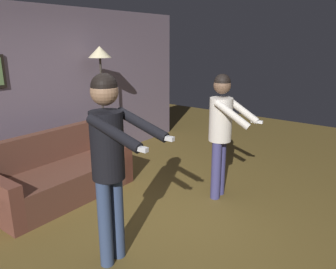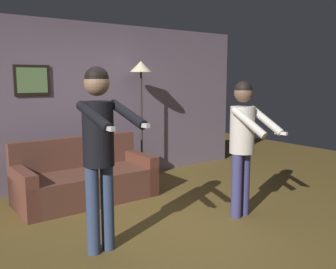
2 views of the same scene
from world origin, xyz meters
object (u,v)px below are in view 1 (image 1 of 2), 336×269
object	(u,v)px
person_standing_left	(109,152)
torchiere_lamp	(100,65)
person_standing_right	(222,125)
couch	(61,177)

from	to	relation	value
person_standing_left	torchiere_lamp	bearing A→B (deg)	49.48
torchiere_lamp	person_standing_left	world-z (taller)	torchiere_lamp
person_standing_right	torchiere_lamp	bearing A→B (deg)	92.08
torchiere_lamp	person_standing_right	xyz separation A→B (m)	(0.08, -2.21, -0.69)
person_standing_left	person_standing_right	xyz separation A→B (m)	(1.85, -0.13, -0.11)
couch	person_standing_left	xyz separation A→B (m)	(-0.54, -1.61, 0.85)
person_standing_left	person_standing_right	distance (m)	1.86
couch	person_standing_right	distance (m)	2.31
torchiere_lamp	person_standing_right	distance (m)	2.31
couch	person_standing_right	size ratio (longest dim) A/B	1.13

